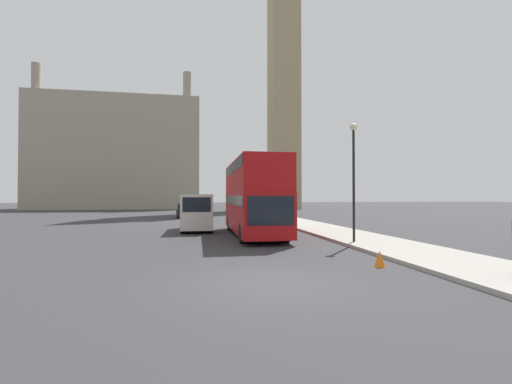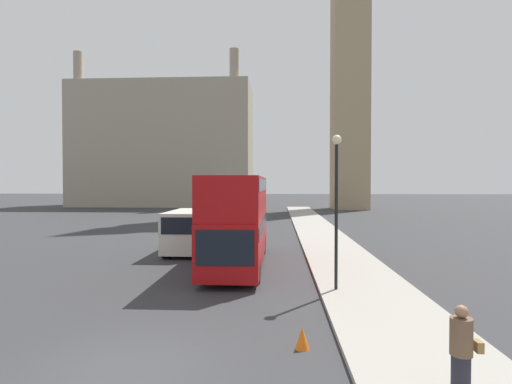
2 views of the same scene
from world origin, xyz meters
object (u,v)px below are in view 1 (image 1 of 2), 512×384
red_double_decker_bus (253,195)px  parked_sedan (185,211)px  clock_tower (284,29)px  white_van (197,211)px  street_lamp (354,164)px

red_double_decker_bus → parked_sedan: (-4.71, 19.87, -1.75)m
clock_tower → white_van: bearing=-112.1°
white_van → clock_tower: bearing=67.9°
red_double_decker_bus → parked_sedan: bearing=103.3°
white_van → parked_sedan: 16.38m
street_lamp → parked_sedan: 26.46m
white_van → parked_sedan: bearing=94.6°
red_double_decker_bus → white_van: 5.04m
clock_tower → street_lamp: clock_tower is taller
red_double_decker_bus → street_lamp: 6.57m
clock_tower → parked_sedan: 47.03m
street_lamp → white_van: bearing=132.1°
white_van → street_lamp: size_ratio=0.88×
red_double_decker_bus → clock_tower: bearing=73.4°
red_double_decker_bus → street_lamp: (4.18, -4.84, 1.49)m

